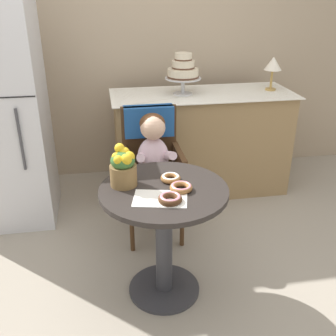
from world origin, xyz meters
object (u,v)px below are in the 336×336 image
seated_child (154,155)px  flower_vase (123,167)px  donut_side (171,178)px  tiered_cake_stand (183,70)px  refrigerator (1,116)px  cafe_table (164,221)px  donut_mid (170,198)px  table_lamp (273,65)px  donut_front (181,187)px  wicker_chair (151,152)px

seated_child → flower_vase: bearing=-115.9°
donut_side → tiered_cake_stand: 1.31m
donut_side → refrigerator: size_ratio=0.07×
refrigerator → donut_side: bearing=-42.6°
seated_child → tiered_cake_stand: bearing=64.5°
cafe_table → refrigerator: size_ratio=0.42×
donut_mid → tiered_cake_stand: size_ratio=0.37×
seated_child → flower_vase: (-0.23, -0.48, 0.16)m
table_lamp → cafe_table: bearing=-131.5°
cafe_table → donut_side: donut_side is taller
donut_front → donut_side: same height
wicker_chair → seated_child: 0.16m
donut_mid → flower_vase: 0.33m
cafe_table → table_lamp: bearing=48.5°
wicker_chair → flower_vase: bearing=-107.9°
table_lamp → seated_child: bearing=-146.7°
donut_front → donut_side: 0.13m
donut_side → table_lamp: size_ratio=0.40×
donut_mid → donut_side: donut_mid is taller
wicker_chair → tiered_cake_stand: 0.82m
donut_side → seated_child: bearing=93.7°
donut_front → flower_vase: bearing=159.0°
donut_mid → refrigerator: size_ratio=0.07×
donut_front → seated_child: bearing=96.4°
seated_child → cafe_table: bearing=-92.3°
cafe_table → donut_front: 0.25m
cafe_table → flower_vase: 0.40m
seated_child → donut_mid: bearing=-91.1°
tiered_cake_stand → donut_mid: bearing=-104.1°
flower_vase → donut_mid: bearing=-46.4°
donut_mid → seated_child: bearing=88.9°
cafe_table → donut_front: bearing=-23.4°
donut_mid → tiered_cake_stand: tiered_cake_stand is taller
donut_side → table_lamp: bearing=47.9°
cafe_table → tiered_cake_stand: 1.48m
cafe_table → donut_mid: 0.28m
seated_child → donut_front: bearing=-83.6°
tiered_cake_stand → table_lamp: bearing=0.6°
flower_vase → table_lamp: bearing=41.9°
wicker_chair → flower_vase: (-0.23, -0.64, 0.19)m
flower_vase → table_lamp: size_ratio=0.83×
seated_child → refrigerator: bearing=153.3°
table_lamp → donut_mid: bearing=-128.2°
tiered_cake_stand → donut_front: bearing=-102.0°
donut_mid → tiered_cake_stand: (0.37, 1.45, 0.36)m
seated_child → tiered_cake_stand: 0.92m
donut_mid → refrigerator: (-1.06, 1.25, 0.11)m
donut_side → flower_vase: bearing=-178.5°
refrigerator → donut_mid: bearing=-49.9°
seated_child → donut_front: seated_child is taller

